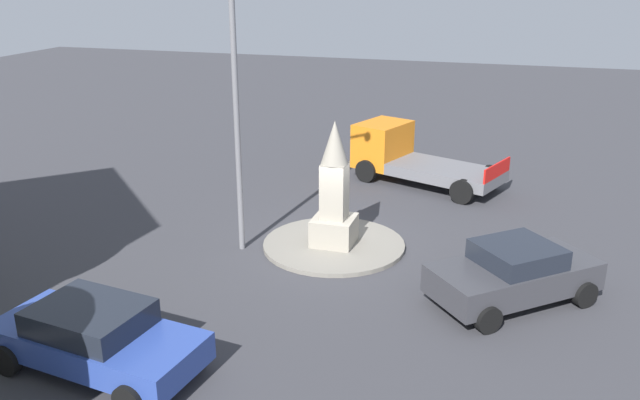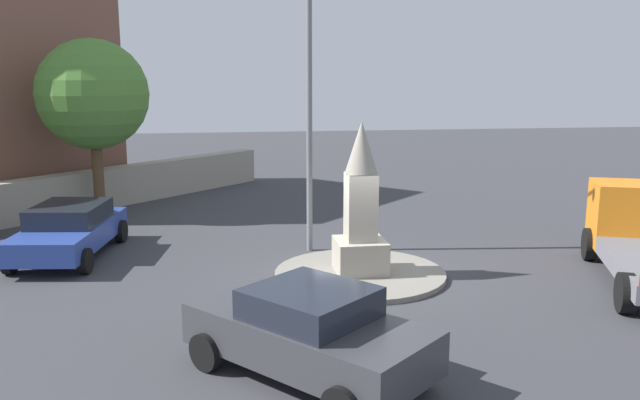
% 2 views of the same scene
% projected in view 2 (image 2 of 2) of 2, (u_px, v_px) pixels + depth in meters
% --- Properties ---
extents(ground_plane, '(80.00, 80.00, 0.00)m').
position_uv_depth(ground_plane, '(360.00, 276.00, 15.64)').
color(ground_plane, '#38383D').
extents(traffic_island, '(4.11, 4.11, 0.12)m').
position_uv_depth(traffic_island, '(360.00, 274.00, 15.62)').
color(traffic_island, gray).
rests_on(traffic_island, ground).
extents(monument, '(1.18, 1.18, 3.61)m').
position_uv_depth(monument, '(361.00, 211.00, 15.33)').
color(monument, '#9E9687').
rests_on(monument, traffic_island).
extents(streetlamp, '(2.68, 0.28, 8.68)m').
position_uv_depth(streetlamp, '(309.00, 61.00, 16.95)').
color(streetlamp, slate).
rests_on(streetlamp, ground).
extents(car_dark_grey_parked_left, '(4.24, 4.04, 1.49)m').
position_uv_depth(car_dark_grey_parked_left, '(308.00, 331.00, 10.33)').
color(car_dark_grey_parked_left, '#38383D').
rests_on(car_dark_grey_parked_left, ground).
extents(car_blue_parked_right, '(4.58, 2.54, 1.40)m').
position_uv_depth(car_blue_parked_right, '(70.00, 229.00, 17.22)').
color(car_blue_parked_right, '#2D479E').
rests_on(car_blue_parked_right, ground).
extents(stone_boundary_wall, '(13.34, 13.39, 1.41)m').
position_uv_depth(stone_boundary_wall, '(70.00, 194.00, 22.48)').
color(stone_boundary_wall, '#9E9687').
rests_on(stone_boundary_wall, ground).
extents(tree_mid_cluster, '(3.68, 3.68, 5.96)m').
position_uv_depth(tree_mid_cluster, '(93.00, 95.00, 21.64)').
color(tree_mid_cluster, brown).
rests_on(tree_mid_cluster, ground).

